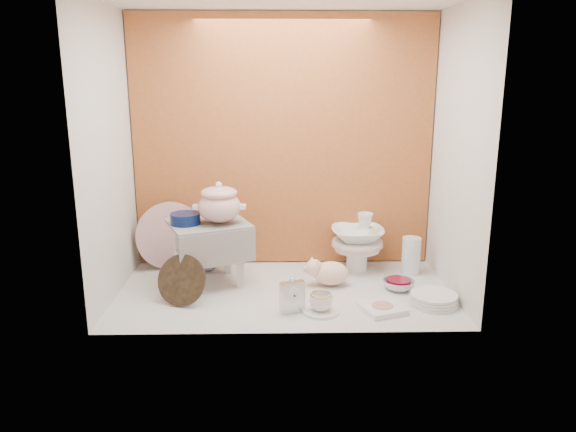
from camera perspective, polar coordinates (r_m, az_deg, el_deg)
name	(u,v)px	position (r m, az deg, el deg)	size (l,w,h in m)	color
ground	(284,291)	(3.05, -0.37, -7.75)	(1.80, 1.80, 0.00)	silver
niche_shell	(284,116)	(3.01, -0.45, 10.20)	(1.86, 1.03, 1.53)	#B05B2C
step_stool	(210,253)	(3.14, -8.06, -3.81)	(0.42, 0.36, 0.36)	silver
soup_tureen	(219,203)	(3.03, -7.07, 1.38)	(0.27, 0.27, 0.23)	white
cobalt_bowl	(185,219)	(3.07, -10.50, -0.26)	(0.16, 0.16, 0.06)	#091844
floral_platter	(170,235)	(3.42, -12.03, -1.96)	(0.41, 0.05, 0.41)	white
blue_white_vase	(203,251)	(3.39, -8.72, -3.53)	(0.22, 0.22, 0.23)	white
lacquer_tray	(182,280)	(2.91, -10.88, -6.51)	(0.27, 0.12, 0.25)	black
mantel_clock	(292,295)	(2.77, 0.44, -8.13)	(0.12, 0.04, 0.18)	silver
plush_pig	(331,273)	(3.12, 4.41, -5.85)	(0.25, 0.17, 0.15)	beige
teacup_saucer	(321,311)	(2.80, 3.39, -9.74)	(0.18, 0.18, 0.01)	white
gold_rim_teacup	(321,302)	(2.78, 3.41, -8.77)	(0.11, 0.11, 0.09)	white
lattice_dish	(382,308)	(2.85, 9.67, -9.32)	(0.20, 0.20, 0.03)	white
dinner_plate_stack	(434,299)	(2.98, 14.74, -8.25)	(0.25, 0.25, 0.06)	white
crystal_bowl	(399,285)	(3.13, 11.31, -6.94)	(0.17, 0.17, 0.05)	silver
clear_glass_vase	(411,256)	(3.36, 12.53, -4.00)	(0.11, 0.11, 0.22)	silver
porcelain_tower	(357,242)	(3.34, 7.14, -2.63)	(0.31, 0.31, 0.36)	white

